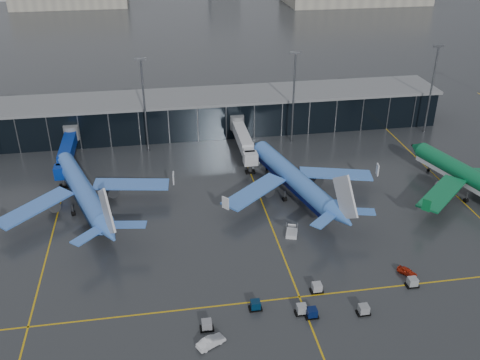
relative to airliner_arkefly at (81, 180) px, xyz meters
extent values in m
plane|color=#282B2D|center=(29.28, -21.97, -6.98)|extent=(600.00, 600.00, 0.00)
cube|color=black|center=(29.28, 40.03, -1.98)|extent=(140.00, 16.00, 10.00)
cube|color=slate|center=(29.28, 40.03, 3.32)|extent=(142.00, 17.00, 0.80)
cylinder|color=#595B60|center=(-5.72, 31.53, -1.78)|extent=(4.00, 4.00, 4.00)
cube|color=navy|center=(-5.72, 18.03, -2.58)|extent=(3.00, 24.00, 3.00)
cylinder|color=#595B60|center=(-5.72, 10.53, -5.68)|extent=(1.00, 1.00, 2.60)
cylinder|color=#595B60|center=(39.28, 31.53, -1.78)|extent=(4.00, 4.00, 4.00)
cube|color=silver|center=(39.28, 18.03, -2.58)|extent=(3.00, 24.00, 3.00)
cylinder|color=#595B60|center=(39.28, 10.53, -5.68)|extent=(1.00, 1.00, 2.60)
cylinder|color=#595B60|center=(14.28, 28.03, 5.52)|extent=(0.50, 0.50, 25.00)
cube|color=#595B60|center=(14.28, 28.03, 18.22)|extent=(3.00, 0.40, 0.60)
cylinder|color=#595B60|center=(54.28, 28.03, 5.52)|extent=(0.50, 0.50, 25.00)
cube|color=#595B60|center=(54.28, 28.03, 18.22)|extent=(3.00, 0.40, 0.60)
cylinder|color=#595B60|center=(94.28, 28.03, 5.52)|extent=(0.50, 0.50, 25.00)
cube|color=#595B60|center=(94.28, 28.03, 18.22)|extent=(3.00, 0.40, 0.60)
cube|color=gold|center=(-5.72, -1.97, -6.97)|extent=(0.30, 120.00, 0.02)
cube|color=gold|center=(39.28, -1.97, -6.97)|extent=(0.30, 120.00, 0.02)
cube|color=gold|center=(84.28, -1.97, -6.97)|extent=(0.30, 120.00, 0.02)
cube|color=gold|center=(39.28, -36.97, -6.97)|extent=(220.00, 0.30, 0.02)
cube|color=black|center=(42.61, -36.05, -6.80)|extent=(2.20, 1.50, 0.36)
cube|color=#999BA2|center=(42.61, -36.05, -6.03)|extent=(1.60, 1.50, 1.50)
cube|color=black|center=(48.63, -42.74, -6.80)|extent=(2.20, 1.50, 0.36)
cube|color=gray|center=(48.63, -42.74, -6.03)|extent=(1.60, 1.50, 1.50)
cube|color=black|center=(59.75, -37.36, -6.80)|extent=(2.20, 1.50, 0.36)
cube|color=gray|center=(59.75, -37.36, -6.03)|extent=(1.60, 1.50, 1.50)
cube|color=black|center=(31.18, -38.77, -6.80)|extent=(2.20, 1.50, 0.36)
cube|color=#041D38|center=(31.18, -38.77, -6.03)|extent=(1.60, 1.50, 1.50)
cube|color=black|center=(38.53, -41.01, -6.80)|extent=(2.20, 1.50, 0.36)
cube|color=gray|center=(38.53, -41.01, -6.03)|extent=(1.60, 1.50, 1.50)
cube|color=black|center=(22.65, -42.12, -6.80)|extent=(2.20, 1.50, 0.36)
cube|color=gray|center=(22.65, -42.12, -6.03)|extent=(1.60, 1.50, 1.50)
cube|color=black|center=(39.96, -42.11, -6.80)|extent=(2.20, 1.50, 0.36)
cube|color=#04113E|center=(39.96, -42.11, -6.03)|extent=(1.60, 1.50, 1.50)
cube|color=silver|center=(42.66, -18.17, -6.58)|extent=(3.11, 3.74, 0.80)
cube|color=silver|center=(42.66, -18.17, -4.68)|extent=(2.42, 3.20, 2.29)
imported|color=#B3220D|center=(60.29, -34.06, -6.35)|extent=(3.34, 3.86, 1.25)
imported|color=silver|center=(22.91, -45.72, -6.21)|extent=(4.88, 3.64, 1.54)
camera|label=1|loc=(17.48, -106.28, 54.29)|focal=40.00mm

